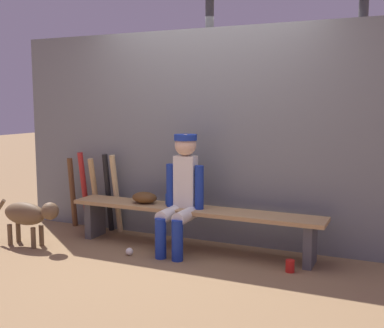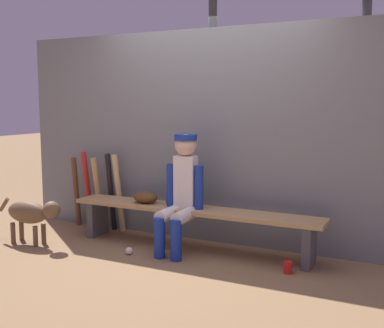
{
  "view_description": "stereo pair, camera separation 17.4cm",
  "coord_description": "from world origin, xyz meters",
  "px_view_note": "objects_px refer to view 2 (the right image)",
  "views": [
    {
      "loc": [
        1.97,
        -4.36,
        1.51
      ],
      "look_at": [
        0.0,
        0.0,
        0.89
      ],
      "focal_mm": 44.9,
      "sensor_mm": 36.0,
      "label": 1
    },
    {
      "loc": [
        2.12,
        -4.29,
        1.51
      ],
      "look_at": [
        0.0,
        0.0,
        0.89
      ],
      "focal_mm": 44.9,
      "sensor_mm": 36.0,
      "label": 2
    }
  ],
  "objects_px": {
    "scoreboard": "(290,4)",
    "dog": "(31,213)",
    "bat_aluminum_black": "(111,192)",
    "cup_on_bench": "(170,199)",
    "baseball": "(129,251)",
    "baseball_glove": "(145,197)",
    "player_seated": "(181,189)",
    "bat_wood_tan": "(98,194)",
    "bat_aluminum_red": "(88,190)",
    "cup_on_ground": "(288,267)",
    "bat_wood_natural": "(119,194)",
    "dugout_bench": "(192,216)",
    "bat_wood_dark": "(76,192)"
  },
  "relations": [
    {
      "from": "dog",
      "to": "bat_wood_tan",
      "type": "bearing_deg",
      "value": 70.99
    },
    {
      "from": "baseball_glove",
      "to": "bat_wood_tan",
      "type": "height_order",
      "value": "bat_wood_tan"
    },
    {
      "from": "baseball",
      "to": "cup_on_ground",
      "type": "xyz_separation_m",
      "value": [
        1.56,
        0.18,
        0.02
      ]
    },
    {
      "from": "bat_aluminum_red",
      "to": "scoreboard",
      "type": "relative_size",
      "value": 0.25
    },
    {
      "from": "player_seated",
      "to": "bat_wood_tan",
      "type": "bearing_deg",
      "value": 166.06
    },
    {
      "from": "bat_aluminum_black",
      "to": "scoreboard",
      "type": "xyz_separation_m",
      "value": [
        1.88,
        0.76,
        2.11
      ]
    },
    {
      "from": "bat_aluminum_red",
      "to": "baseball",
      "type": "xyz_separation_m",
      "value": [
        1.02,
        -0.65,
        -0.43
      ]
    },
    {
      "from": "player_seated",
      "to": "scoreboard",
      "type": "height_order",
      "value": "scoreboard"
    },
    {
      "from": "bat_aluminum_black",
      "to": "cup_on_ground",
      "type": "bearing_deg",
      "value": -12.38
    },
    {
      "from": "dog",
      "to": "player_seated",
      "type": "bearing_deg",
      "value": 17.29
    },
    {
      "from": "bat_wood_tan",
      "to": "cup_on_ground",
      "type": "bearing_deg",
      "value": -10.68
    },
    {
      "from": "bat_wood_tan",
      "to": "scoreboard",
      "type": "distance_m",
      "value": 3.05
    },
    {
      "from": "bat_wood_natural",
      "to": "baseball_glove",
      "type": "bearing_deg",
      "value": -23.22
    },
    {
      "from": "baseball_glove",
      "to": "bat_aluminum_red",
      "type": "relative_size",
      "value": 0.3
    },
    {
      "from": "baseball_glove",
      "to": "bat_wood_tan",
      "type": "relative_size",
      "value": 0.32
    },
    {
      "from": "bat_aluminum_red",
      "to": "dog",
      "type": "height_order",
      "value": "bat_aluminum_red"
    },
    {
      "from": "bat_aluminum_black",
      "to": "cup_on_bench",
      "type": "xyz_separation_m",
      "value": [
        0.89,
        -0.18,
        0.03
      ]
    },
    {
      "from": "bat_wood_natural",
      "to": "baseball",
      "type": "distance_m",
      "value": 0.95
    },
    {
      "from": "bat_aluminum_black",
      "to": "scoreboard",
      "type": "relative_size",
      "value": 0.25
    },
    {
      "from": "baseball_glove",
      "to": "bat_wood_dark",
      "type": "bearing_deg",
      "value": 168.37
    },
    {
      "from": "baseball_glove",
      "to": "bat_aluminum_black",
      "type": "distance_m",
      "value": 0.68
    },
    {
      "from": "bat_wood_natural",
      "to": "bat_aluminum_red",
      "type": "distance_m",
      "value": 0.46
    },
    {
      "from": "bat_wood_tan",
      "to": "bat_aluminum_black",
      "type": "bearing_deg",
      "value": 14.8
    },
    {
      "from": "bat_aluminum_red",
      "to": "baseball",
      "type": "bearing_deg",
      "value": -32.69
    },
    {
      "from": "bat_aluminum_red",
      "to": "cup_on_ground",
      "type": "distance_m",
      "value": 2.65
    },
    {
      "from": "bat_wood_tan",
      "to": "baseball",
      "type": "relative_size",
      "value": 11.76
    },
    {
      "from": "player_seated",
      "to": "bat_aluminum_red",
      "type": "distance_m",
      "value": 1.48
    },
    {
      "from": "baseball",
      "to": "dog",
      "type": "xyz_separation_m",
      "value": [
        -1.13,
        -0.16,
        0.3
      ]
    },
    {
      "from": "bat_aluminum_black",
      "to": "baseball",
      "type": "bearing_deg",
      "value": -44.11
    },
    {
      "from": "bat_wood_dark",
      "to": "cup_on_bench",
      "type": "distance_m",
      "value": 1.41
    },
    {
      "from": "cup_on_ground",
      "to": "cup_on_bench",
      "type": "distance_m",
      "value": 1.47
    },
    {
      "from": "bat_wood_dark",
      "to": "bat_wood_natural",
      "type": "bearing_deg",
      "value": -1.87
    },
    {
      "from": "scoreboard",
      "to": "dog",
      "type": "xyz_separation_m",
      "value": [
        -2.31,
        -1.59,
        -2.23
      ]
    },
    {
      "from": "bat_wood_natural",
      "to": "dugout_bench",
      "type": "bearing_deg",
      "value": -11.44
    },
    {
      "from": "cup_on_bench",
      "to": "bat_wood_tan",
      "type": "bearing_deg",
      "value": 172.22
    },
    {
      "from": "bat_wood_natural",
      "to": "bat_aluminum_black",
      "type": "height_order",
      "value": "same"
    },
    {
      "from": "dugout_bench",
      "to": "cup_on_bench",
      "type": "bearing_deg",
      "value": 167.45
    },
    {
      "from": "cup_on_bench",
      "to": "bat_aluminum_black",
      "type": "bearing_deg",
      "value": 168.38
    },
    {
      "from": "baseball",
      "to": "cup_on_bench",
      "type": "relative_size",
      "value": 0.67
    },
    {
      "from": "scoreboard",
      "to": "player_seated",
      "type": "bearing_deg",
      "value": -124.44
    },
    {
      "from": "baseball_glove",
      "to": "bat_wood_natural",
      "type": "xyz_separation_m",
      "value": [
        -0.5,
        0.21,
        -0.04
      ]
    },
    {
      "from": "baseball_glove",
      "to": "scoreboard",
      "type": "xyz_separation_m",
      "value": [
        1.25,
        1.01,
        2.07
      ]
    },
    {
      "from": "baseball",
      "to": "cup_on_bench",
      "type": "xyz_separation_m",
      "value": [
        0.19,
        0.49,
        0.45
      ]
    },
    {
      "from": "bat_wood_tan",
      "to": "baseball_glove",
      "type": "bearing_deg",
      "value": -14.87
    },
    {
      "from": "baseball",
      "to": "bat_wood_tan",
      "type": "bearing_deg",
      "value": 143.24
    },
    {
      "from": "player_seated",
      "to": "cup_on_bench",
      "type": "distance_m",
      "value": 0.32
    },
    {
      "from": "bat_wood_tan",
      "to": "scoreboard",
      "type": "bearing_deg",
      "value": 21.5
    },
    {
      "from": "dugout_bench",
      "to": "dog",
      "type": "distance_m",
      "value": 1.72
    },
    {
      "from": "bat_wood_natural",
      "to": "bat_aluminum_black",
      "type": "relative_size",
      "value": 1.0
    },
    {
      "from": "scoreboard",
      "to": "dog",
      "type": "height_order",
      "value": "scoreboard"
    }
  ]
}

